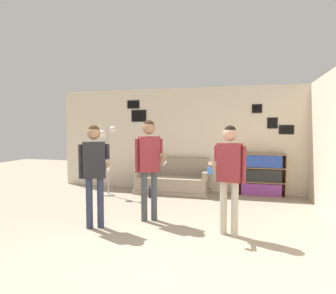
{
  "coord_description": "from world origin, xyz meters",
  "views": [
    {
      "loc": [
        1.25,
        -3.22,
        1.67
      ],
      "look_at": [
        -0.2,
        2.25,
        1.3
      ],
      "focal_mm": 32.0,
      "sensor_mm": 36.0,
      "label": 1
    }
  ],
  "objects_px": {
    "couch": "(173,181)",
    "person_player_foreground_center": "(149,158)",
    "floor_lamp": "(108,147)",
    "person_player_foreground_left": "(94,165)",
    "person_watcher_holding_cup": "(229,168)",
    "bookshelf": "(261,175)",
    "bottle_on_floor": "(150,193)"
  },
  "relations": [
    {
      "from": "person_player_foreground_left",
      "to": "couch",
      "type": "bearing_deg",
      "value": 78.45
    },
    {
      "from": "person_player_foreground_left",
      "to": "bottle_on_floor",
      "type": "height_order",
      "value": "person_player_foreground_left"
    },
    {
      "from": "couch",
      "to": "floor_lamp",
      "type": "bearing_deg",
      "value": -154.8
    },
    {
      "from": "floor_lamp",
      "to": "bottle_on_floor",
      "type": "bearing_deg",
      "value": 0.07
    },
    {
      "from": "bottle_on_floor",
      "to": "person_watcher_holding_cup",
      "type": "bearing_deg",
      "value": -45.71
    },
    {
      "from": "couch",
      "to": "floor_lamp",
      "type": "height_order",
      "value": "floor_lamp"
    },
    {
      "from": "person_player_foreground_left",
      "to": "person_player_foreground_center",
      "type": "bearing_deg",
      "value": 38.3
    },
    {
      "from": "couch",
      "to": "bookshelf",
      "type": "height_order",
      "value": "bookshelf"
    },
    {
      "from": "floor_lamp",
      "to": "person_player_foreground_center",
      "type": "xyz_separation_m",
      "value": [
        1.61,
        -1.65,
        -0.06
      ]
    },
    {
      "from": "floor_lamp",
      "to": "bottle_on_floor",
      "type": "height_order",
      "value": "floor_lamp"
    },
    {
      "from": "person_watcher_holding_cup",
      "to": "bottle_on_floor",
      "type": "xyz_separation_m",
      "value": [
        -1.96,
        2.0,
        -0.93
      ]
    },
    {
      "from": "person_watcher_holding_cup",
      "to": "bottle_on_floor",
      "type": "bearing_deg",
      "value": 134.29
    },
    {
      "from": "couch",
      "to": "bookshelf",
      "type": "xyz_separation_m",
      "value": [
        2.17,
        0.2,
        0.23
      ]
    },
    {
      "from": "person_watcher_holding_cup",
      "to": "person_player_foreground_center",
      "type": "bearing_deg",
      "value": 166.0
    },
    {
      "from": "couch",
      "to": "bottle_on_floor",
      "type": "height_order",
      "value": "couch"
    },
    {
      "from": "floor_lamp",
      "to": "person_watcher_holding_cup",
      "type": "relative_size",
      "value": 1.0
    },
    {
      "from": "bookshelf",
      "to": "person_player_foreground_left",
      "type": "bearing_deg",
      "value": -131.52
    },
    {
      "from": "couch",
      "to": "person_player_foreground_center",
      "type": "height_order",
      "value": "person_player_foreground_center"
    },
    {
      "from": "couch",
      "to": "person_player_foreground_left",
      "type": "height_order",
      "value": "person_player_foreground_left"
    },
    {
      "from": "couch",
      "to": "bookshelf",
      "type": "relative_size",
      "value": 1.65
    },
    {
      "from": "couch",
      "to": "person_player_foreground_center",
      "type": "bearing_deg",
      "value": -86.29
    },
    {
      "from": "couch",
      "to": "person_player_foreground_center",
      "type": "distance_m",
      "value": 2.48
    },
    {
      "from": "floor_lamp",
      "to": "bottle_on_floor",
      "type": "distance_m",
      "value": 1.51
    },
    {
      "from": "couch",
      "to": "person_watcher_holding_cup",
      "type": "distance_m",
      "value": 3.2
    },
    {
      "from": "bookshelf",
      "to": "person_watcher_holding_cup",
      "type": "distance_m",
      "value": 2.99
    },
    {
      "from": "bookshelf",
      "to": "person_player_foreground_center",
      "type": "relative_size",
      "value": 0.63
    },
    {
      "from": "person_player_foreground_left",
      "to": "person_watcher_holding_cup",
      "type": "distance_m",
      "value": 2.18
    },
    {
      "from": "bookshelf",
      "to": "person_watcher_holding_cup",
      "type": "bearing_deg",
      "value": -101.73
    },
    {
      "from": "bookshelf",
      "to": "person_player_foreground_center",
      "type": "bearing_deg",
      "value": -128.53
    },
    {
      "from": "person_player_foreground_left",
      "to": "person_watcher_holding_cup",
      "type": "xyz_separation_m",
      "value": [
        2.17,
        0.24,
        -0.0
      ]
    },
    {
      "from": "bookshelf",
      "to": "floor_lamp",
      "type": "height_order",
      "value": "floor_lamp"
    },
    {
      "from": "couch",
      "to": "person_watcher_holding_cup",
      "type": "height_order",
      "value": "person_watcher_holding_cup"
    }
  ]
}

